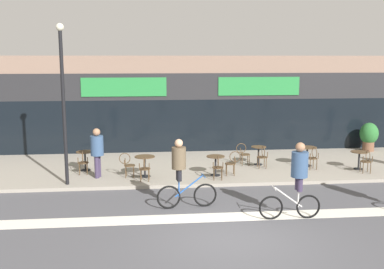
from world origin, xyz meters
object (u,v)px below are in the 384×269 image
pedestrian_far_end (97,149)px  planter_pot (369,135)px  cafe_chair_0_near (83,161)px  cafe_chair_3_side (243,153)px  cafe_chair_1_side (127,163)px  cyclist_0 (181,170)px  cafe_chair_2_side (232,161)px  bistro_table_5 (359,157)px  lamp_post (63,94)px  cafe_chair_4_near (313,157)px  bistro_table_4 (307,152)px  bistro_table_3 (259,152)px  cafe_chair_2_near (218,166)px  bistro_table_2 (216,162)px  cafe_chair_5_near (367,160)px  cafe_chair_1_near (145,167)px  bistro_table_0 (85,157)px  cafe_chair_3_near (262,156)px  bistro_table_1 (145,162)px  cyclist_2 (297,174)px

pedestrian_far_end → planter_pot: bearing=-146.9°
cafe_chair_0_near → cafe_chair_3_side: size_ratio=1.00×
cafe_chair_1_side → cyclist_0: 3.71m
cafe_chair_0_near → cafe_chair_2_side: size_ratio=1.00×
bistro_table_5 → lamp_post: 11.30m
cafe_chair_4_near → cyclist_0: (-5.38, -3.64, 0.54)m
bistro_table_4 → bistro_table_5: bistro_table_4 is taller
planter_pot → cafe_chair_0_near: bearing=-166.3°
bistro_table_3 → cafe_chair_2_side: 2.03m
cafe_chair_2_near → cafe_chair_3_side: size_ratio=1.00×
bistro_table_2 → pedestrian_far_end: (-4.29, 0.14, 0.55)m
cafe_chair_0_near → pedestrian_far_end: 0.92m
bistro_table_2 → cafe_chair_0_near: cafe_chair_0_near is taller
bistro_table_2 → bistro_table_5: bearing=3.8°
bistro_table_3 → cafe_chair_5_near: cafe_chair_5_near is taller
cafe_chair_0_near → lamp_post: bearing=158.3°
planter_pot → bistro_table_5: bearing=-121.9°
cafe_chair_0_near → cafe_chair_2_near: size_ratio=1.00×
cafe_chair_1_near → cafe_chair_1_side: same height
cafe_chair_0_near → cafe_chair_1_side: (1.66, -0.51, 0.00)m
bistro_table_0 → cafe_chair_2_near: size_ratio=0.83×
cafe_chair_2_near → lamp_post: (-5.24, -0.04, 2.59)m
cafe_chair_1_near → cafe_chair_5_near: same height
cafe_chair_3_side → cafe_chair_5_near: 4.67m
cafe_chair_3_side → planter_pot: planter_pot is taller
bistro_table_2 → bistro_table_5: size_ratio=1.04×
cafe_chair_3_near → cafe_chair_3_side: same height
bistro_table_0 → cafe_chair_3_near: (6.87, -0.35, -0.01)m
cafe_chair_2_side → cafe_chair_2_near: bearing=49.5°
bistro_table_1 → lamp_post: 3.76m
bistro_table_4 → cafe_chair_1_near: 6.68m
bistro_table_2 → cafe_chair_3_near: (1.99, 0.87, -0.00)m
bistro_table_1 → cafe_chair_2_near: size_ratio=0.85×
cyclist_0 → cafe_chair_1_side: bearing=112.5°
planter_pot → bistro_table_1: bearing=-160.8°
bistro_table_1 → bistro_table_3: (4.58, 1.42, -0.02)m
bistro_table_1 → bistro_table_5: 8.30m
cafe_chair_1_near → cyclist_2: 5.71m
cafe_chair_2_near → pedestrian_far_end: size_ratio=0.50×
cafe_chair_2_near → planter_pot: 8.88m
bistro_table_2 → lamp_post: size_ratio=0.14×
bistro_table_4 → cafe_chair_3_side: cafe_chair_3_side is taller
cafe_chair_2_side → planter_pot: bearing=-147.4°
planter_pot → lamp_post: (-13.00, -4.35, 2.37)m
cafe_chair_1_side → bistro_table_5: bearing=2.8°
cafe_chair_4_near → cyclist_0: cyclist_0 is taller
cafe_chair_3_near → cafe_chair_3_side: size_ratio=1.00×
cafe_chair_4_near → cyclist_2: size_ratio=0.42×
bistro_table_1 → cafe_chair_1_near: bearing=-90.5°
bistro_table_1 → cafe_chair_2_near: cafe_chair_2_near is taller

